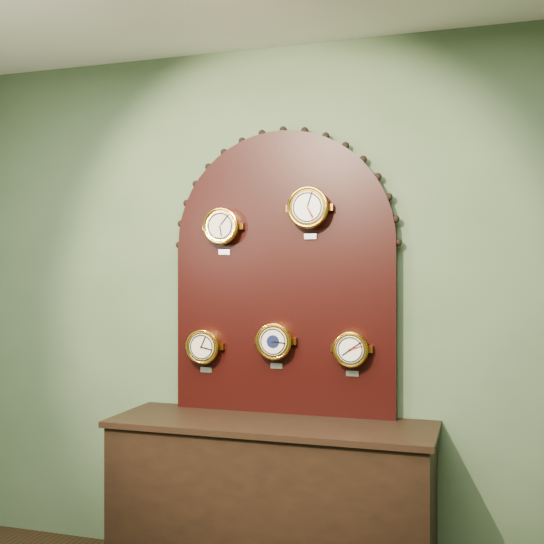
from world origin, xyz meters
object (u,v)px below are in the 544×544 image
(arabic_clock, at_px, (309,208))
(tide_clock, at_px, (351,349))
(display_board, at_px, (283,263))
(barometer, at_px, (275,341))
(hygrometer, at_px, (204,346))
(shop_counter, at_px, (271,507))
(roman_clock, at_px, (222,226))

(arabic_clock, bearing_deg, tide_clock, 0.25)
(display_board, bearing_deg, barometer, -111.84)
(arabic_clock, relative_size, hygrometer, 1.12)
(shop_counter, bearing_deg, display_board, 90.00)
(roman_clock, distance_m, hygrometer, 0.66)
(shop_counter, xyz_separation_m, tide_clock, (0.38, 0.15, 0.79))
(arabic_clock, bearing_deg, barometer, 179.87)
(display_board, height_order, hygrometer, display_board)
(display_board, bearing_deg, tide_clock, -9.79)
(display_board, xyz_separation_m, tide_clock, (0.38, -0.07, -0.44))
(display_board, height_order, arabic_clock, display_board)
(hygrometer, distance_m, tide_clock, 0.81)
(barometer, xyz_separation_m, tide_clock, (0.41, 0.00, -0.03))
(roman_clock, xyz_separation_m, tide_clock, (0.70, 0.00, -0.64))
(arabic_clock, distance_m, barometer, 0.72)
(barometer, height_order, tide_clock, barometer)
(barometer, bearing_deg, hygrometer, 179.94)
(shop_counter, xyz_separation_m, hygrometer, (-0.43, 0.15, 0.78))
(barometer, bearing_deg, arabic_clock, -0.13)
(display_board, relative_size, arabic_clock, 5.66)
(shop_counter, xyz_separation_m, roman_clock, (-0.32, 0.15, 1.42))
(display_board, distance_m, arabic_clock, 0.33)
(hygrometer, bearing_deg, display_board, 8.68)
(tide_clock, bearing_deg, hygrometer, -179.99)
(display_board, xyz_separation_m, barometer, (-0.03, -0.07, -0.41))
(hygrometer, xyz_separation_m, tide_clock, (0.81, 0.00, 0.01))
(arabic_clock, height_order, barometer, arabic_clock)
(tide_clock, bearing_deg, shop_counter, -157.83)
(display_board, relative_size, barometer, 6.17)
(shop_counter, relative_size, hygrometer, 6.65)
(shop_counter, height_order, tide_clock, tide_clock)
(arabic_clock, bearing_deg, roman_clock, 179.94)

